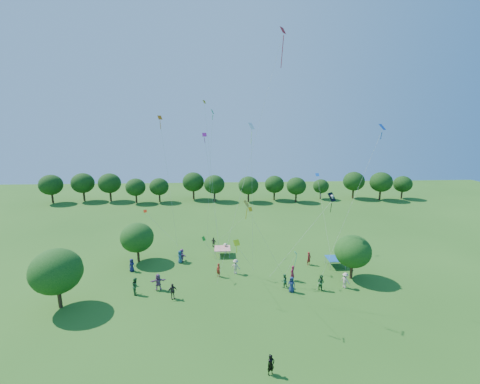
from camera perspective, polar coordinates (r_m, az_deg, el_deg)
name	(u,v)px	position (r m, az deg, el deg)	size (l,w,h in m)	color
near_tree_west	(56,271)	(37.09, -29.87, -12.13)	(4.93, 4.93, 6.14)	#422B19
near_tree_north	(137,237)	(44.83, -17.83, -7.71)	(4.32, 4.32, 5.33)	#422B19
near_tree_east	(353,251)	(40.49, 19.43, -9.92)	(4.23, 4.23, 5.33)	#422B19
treeline	(223,184)	(75.94, -3.08, 1.44)	(88.01, 8.77, 6.77)	#422B19
tent_red_stripe	(222,248)	(45.49, -3.15, -9.99)	(2.20, 2.20, 1.10)	red
tent_blue	(336,259)	(44.04, 16.62, -11.27)	(2.20, 2.20, 1.10)	#165194
man_in_black	(271,365)	(26.78, 5.51, -28.26)	(0.61, 0.39, 1.63)	black
crowd_person_0	(292,284)	(36.92, 9.15, -15.92)	(0.87, 0.47, 1.76)	navy
crowd_person_1	(292,273)	(39.22, 9.29, -14.06)	(0.70, 0.45, 1.89)	maroon
crowd_person_2	(284,281)	(37.78, 7.85, -15.35)	(0.77, 0.42, 1.57)	#275C3A
crowd_person_3	(236,267)	(40.40, -0.78, -13.11)	(1.21, 0.54, 1.85)	#B7AB92
crowd_person_4	(172,291)	(35.98, -11.92, -16.87)	(1.01, 0.46, 1.72)	#3B332F
crowd_person_5	(158,282)	(38.00, -14.34, -15.22)	(1.74, 0.62, 1.86)	#834C7E
crowd_person_6	(132,265)	(43.16, -18.69, -12.21)	(0.82, 0.44, 1.66)	#1A1C4C
crowd_person_7	(218,270)	(39.77, -3.85, -13.69)	(0.63, 0.40, 1.68)	maroon
crowd_person_8	(136,286)	(37.78, -18.06, -15.60)	(0.93, 0.50, 1.89)	#23532B
crowd_person_9	(345,280)	(39.10, 18.19, -14.69)	(1.18, 0.53, 1.80)	#BCA496
crowd_person_10	(214,242)	(48.57, -4.70, -8.91)	(0.88, 0.40, 1.50)	#362F2B
crowd_person_11	(182,255)	(44.33, -10.27, -10.99)	(1.65, 0.59, 1.77)	#945693
crowd_person_12	(180,257)	(43.97, -10.63, -11.25)	(0.84, 0.46, 1.71)	navy
crowd_person_13	(309,258)	(43.64, 12.15, -11.47)	(0.66, 0.42, 1.76)	maroon
crowd_person_14	(321,282)	(37.96, 14.16, -15.29)	(0.89, 0.48, 1.80)	#255828
crowd_person_15	(225,248)	(46.17, -2.62, -9.99)	(1.01, 0.45, 1.55)	beige
pirate_kite	(331,198)	(38.38, 15.83, -1.12)	(8.05, 3.07, 9.00)	black
red_high_kite	(270,85)	(33.87, 5.31, 18.49)	(7.19, 2.46, 26.07)	red
small_kite_0	(164,149)	(41.81, -13.34, 7.43)	(1.51, 2.15, 17.78)	orange
small_kite_1	(247,213)	(44.85, 1.22, -3.76)	(4.44, 2.84, 5.47)	#FFA40D
small_kite_2	(239,247)	(33.22, -0.25, -9.68)	(2.64, 4.68, 5.37)	#EEF816
small_kite_3	(211,143)	(42.36, -5.14, 8.75)	(1.38, 1.78, 18.56)	#1DA053
small_kite_4	(320,190)	(46.39, 14.00, 0.31)	(0.68, 6.44, 9.85)	blue
small_kite_5	(208,167)	(37.99, -5.62, 4.49)	(1.97, 0.42, 15.77)	#981987
small_kite_6	(252,155)	(31.46, 2.09, 6.57)	(1.03, 4.42, 16.90)	white
small_kite_7	(295,257)	(37.02, 9.74, -11.34)	(1.34, 0.43, 2.87)	#0BAF98
small_kite_8	(151,217)	(47.10, -15.55, -4.37)	(5.01, 1.93, 4.86)	red
small_kite_9	(210,154)	(38.73, -5.44, 6.81)	(1.87, 1.85, 19.49)	#D0960A
small_kite_10	(253,217)	(29.66, 2.28, -4.48)	(4.99, 5.87, 10.14)	gold
small_kite_11	(205,241)	(38.36, -6.18, -8.70)	(1.84, 2.57, 3.90)	#22911A
small_kite_12	(369,161)	(31.03, 21.93, 5.16)	(4.84, 2.49, 16.79)	#1245B5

